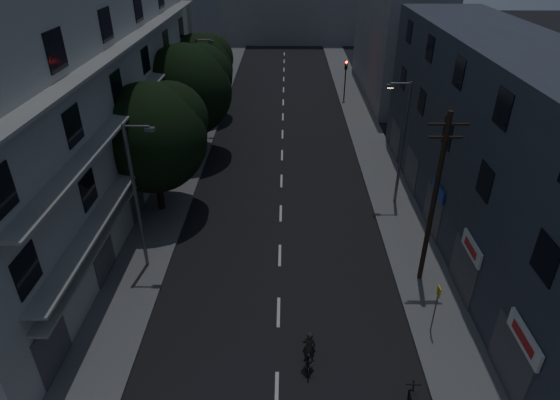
{
  "coord_description": "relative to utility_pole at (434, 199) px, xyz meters",
  "views": [
    {
      "loc": [
        0.29,
        -10.13,
        15.76
      ],
      "look_at": [
        0.0,
        12.0,
        3.0
      ],
      "focal_mm": 30.0,
      "sensor_mm": 36.0,
      "label": 1
    }
  ],
  "objects": [
    {
      "name": "traffic_signal_far_left",
      "position": [
        -13.56,
        30.01,
        -1.77
      ],
      "size": [
        0.28,
        0.37,
        4.1
      ],
      "color": "black",
      "rests_on": "sidewalk_left"
    },
    {
      "name": "sidewalk_right",
      "position": [
        0.21,
        16.01,
        -4.79
      ],
      "size": [
        3.0,
        90.0,
        0.15
      ],
      "primitive_type": "cube",
      "color": "#565659",
      "rests_on": "ground"
    },
    {
      "name": "sidewalk_left",
      "position": [
        -14.79,
        16.01,
        -4.79
      ],
      "size": [
        3.0,
        90.0,
        0.15
      ],
      "primitive_type": "cube",
      "color": "#565659",
      "rests_on": "ground"
    },
    {
      "name": "building_far_left",
      "position": [
        -19.29,
        39.01,
        3.13
      ],
      "size": [
        6.0,
        20.0,
        16.0
      ],
      "primitive_type": "cube",
      "color": "slate",
      "rests_on": "ground"
    },
    {
      "name": "street_lamp_left_far",
      "position": [
        -14.28,
        20.44,
        -0.27
      ],
      "size": [
        1.51,
        0.25,
        8.0
      ],
      "color": "#565A5D",
      "rests_on": "sidewalk_left"
    },
    {
      "name": "ground",
      "position": [
        -7.29,
        16.01,
        -4.87
      ],
      "size": [
        160.0,
        160.0,
        0.0
      ],
      "primitive_type": "plane",
      "color": "black",
      "rests_on": "ground"
    },
    {
      "name": "tree_near",
      "position": [
        -14.94,
        6.9,
        0.42
      ],
      "size": [
        6.65,
        6.65,
        8.21
      ],
      "color": "black",
      "rests_on": "sidewalk_left"
    },
    {
      "name": "tree_mid",
      "position": [
        -14.51,
        15.65,
        0.65
      ],
      "size": [
        6.99,
        6.99,
        8.6
      ],
      "color": "black",
      "rests_on": "sidewalk_left"
    },
    {
      "name": "building_far_end",
      "position": [
        -7.29,
        61.01,
        0.13
      ],
      "size": [
        24.0,
        8.0,
        10.0
      ],
      "primitive_type": "cube",
      "color": "slate",
      "rests_on": "ground"
    },
    {
      "name": "building_left",
      "position": [
        -19.26,
        9.01,
        2.13
      ],
      "size": [
        7.0,
        36.0,
        14.0
      ],
      "color": "#A9A9A4",
      "rests_on": "ground"
    },
    {
      "name": "building_right",
      "position": [
        4.71,
        5.01,
        0.63
      ],
      "size": [
        6.19,
        28.0,
        11.0
      ],
      "color": "#2E333F",
      "rests_on": "ground"
    },
    {
      "name": "street_lamp_right",
      "position": [
        0.2,
        8.0,
        -0.27
      ],
      "size": [
        1.51,
        0.25,
        8.0
      ],
      "color": "slate",
      "rests_on": "sidewalk_right"
    },
    {
      "name": "cyclist",
      "position": [
        -6.0,
        -5.69,
        -4.21
      ],
      "size": [
        0.57,
        1.54,
        1.95
      ],
      "rotation": [
        0.0,
        0.0,
        -0.01
      ],
      "color": "black",
      "rests_on": "ground"
    },
    {
      "name": "utility_pole",
      "position": [
        0.0,
        0.0,
        0.0
      ],
      "size": [
        1.8,
        0.24,
        9.0
      ],
      "color": "black",
      "rests_on": "sidewalk_right"
    },
    {
      "name": "street_lamp_left_near",
      "position": [
        -14.3,
        0.91,
        -0.27
      ],
      "size": [
        1.51,
        0.25,
        8.0
      ],
      "color": "slate",
      "rests_on": "sidewalk_left"
    },
    {
      "name": "bus_stop_sign",
      "position": [
        -0.42,
        -3.75,
        -2.98
      ],
      "size": [
        0.06,
        0.35,
        2.52
      ],
      "color": "#595B60",
      "rests_on": "sidewalk_right"
    },
    {
      "name": "lane_markings",
      "position": [
        -7.29,
        22.26,
        -4.86
      ],
      "size": [
        0.15,
        60.5,
        0.01
      ],
      "color": "beige",
      "rests_on": "ground"
    },
    {
      "name": "traffic_signal_far_right",
      "position": [
        -0.82,
        29.5,
        -1.77
      ],
      "size": [
        0.28,
        0.37,
        4.1
      ],
      "color": "black",
      "rests_on": "sidewalk_right"
    },
    {
      "name": "tree_far",
      "position": [
        -14.97,
        24.28,
        0.12
      ],
      "size": [
        6.24,
        6.24,
        7.72
      ],
      "color": "black",
      "rests_on": "sidewalk_left"
    },
    {
      "name": "building_far_right",
      "position": [
        4.71,
        33.01,
        1.63
      ],
      "size": [
        6.0,
        20.0,
        13.0
      ],
      "primitive_type": "cube",
      "color": "slate",
      "rests_on": "ground"
    }
  ]
}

